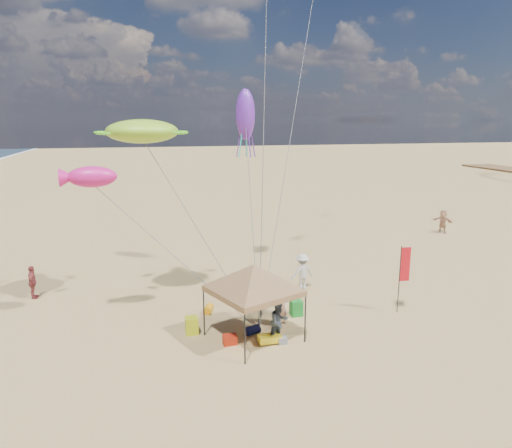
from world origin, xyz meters
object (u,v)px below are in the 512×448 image
(canopy_tent, at_px, (254,267))
(person_near_c, at_px, (302,272))
(person_near_b, at_px, (279,322))
(cooler_red, at_px, (230,340))
(feather_flag, at_px, (404,269))
(cooler_blue, at_px, (281,298))
(person_far_c, at_px, (443,221))
(chair_green, at_px, (296,308))
(chair_yellow, at_px, (192,325))
(person_far_a, at_px, (32,282))
(person_near_a, at_px, (281,305))
(beach_cart, at_px, (270,338))

(canopy_tent, bearing_deg, person_near_c, 51.83)
(person_near_b, bearing_deg, cooler_red, 150.67)
(person_near_b, bearing_deg, person_near_c, 40.99)
(cooler_red, bearing_deg, canopy_tent, 13.38)
(feather_flag, bearing_deg, cooler_blue, 152.61)
(cooler_blue, distance_m, person_far_c, 19.32)
(cooler_blue, xyz_separation_m, chair_green, (0.16, -1.68, 0.16))
(canopy_tent, bearing_deg, chair_yellow, 155.60)
(feather_flag, relative_size, person_far_a, 1.89)
(chair_green, xyz_separation_m, person_near_b, (-1.51, -2.28, 0.50))
(feather_flag, xyz_separation_m, person_near_a, (-5.68, 0.05, -1.17))
(canopy_tent, bearing_deg, person_far_a, 143.99)
(chair_yellow, height_order, person_far_a, person_far_a)
(feather_flag, relative_size, person_near_c, 1.65)
(chair_yellow, relative_size, person_near_c, 0.37)
(canopy_tent, bearing_deg, person_far_c, 36.74)
(chair_green, height_order, beach_cart, chair_green)
(cooler_blue, bearing_deg, person_near_a, -107.79)
(chair_green, distance_m, beach_cart, 2.97)
(person_near_a, bearing_deg, cooler_red, -10.71)
(feather_flag, height_order, cooler_red, feather_flag)
(feather_flag, bearing_deg, cooler_red, -172.05)
(cooler_blue, height_order, person_near_c, person_near_c)
(cooler_red, xyz_separation_m, person_near_b, (1.90, -0.29, 0.66))
(feather_flag, relative_size, chair_yellow, 4.46)
(feather_flag, distance_m, cooler_red, 8.43)
(cooler_blue, height_order, chair_green, chair_green)
(chair_green, distance_m, person_near_c, 3.37)
(beach_cart, relative_size, person_far_c, 0.50)
(canopy_tent, relative_size, chair_yellow, 7.69)
(canopy_tent, height_order, chair_green, canopy_tent)
(canopy_tent, height_order, person_near_b, canopy_tent)
(canopy_tent, relative_size, person_near_a, 2.96)
(beach_cart, bearing_deg, person_near_b, 3.05)
(feather_flag, bearing_deg, chair_yellow, 178.96)
(cooler_red, height_order, beach_cart, cooler_red)
(feather_flag, distance_m, cooler_blue, 5.82)
(cooler_blue, bearing_deg, beach_cart, -113.38)
(feather_flag, height_order, chair_green, feather_flag)
(canopy_tent, distance_m, feather_flag, 7.23)
(chair_yellow, xyz_separation_m, person_far_c, (20.85, 12.75, 0.55))
(person_near_a, relative_size, person_near_c, 0.96)
(chair_yellow, bearing_deg, person_far_c, 31.44)
(beach_cart, relative_size, person_near_c, 0.48)
(chair_green, relative_size, person_far_c, 0.39)
(canopy_tent, distance_m, person_near_b, 2.37)
(chair_yellow, height_order, person_near_c, person_near_c)
(person_far_c, bearing_deg, chair_green, -82.92)
(beach_cart, xyz_separation_m, person_far_c, (17.99, 14.36, 0.70))
(chair_green, xyz_separation_m, person_near_c, (1.36, 3.03, 0.60))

